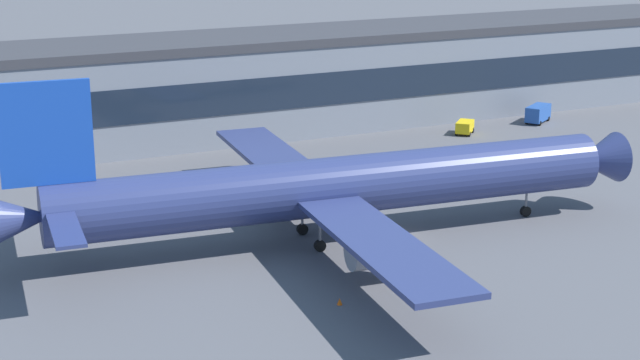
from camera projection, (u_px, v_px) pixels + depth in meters
ground_plane at (399, 237)px, 96.09m from camera, size 600.00×600.00×0.00m
terminal_building at (225, 86)px, 136.27m from camera, size 164.04×16.90×13.77m
airliner at (329, 187)px, 93.73m from camera, size 64.96×55.86×17.33m
crew_van at (538, 113)px, 144.73m from camera, size 5.57×4.66×2.55m
baggage_tug at (465, 126)px, 137.86m from camera, size 3.96×3.96×1.85m
traffic_cone_0 at (340, 301)px, 80.14m from camera, size 0.46×0.46×0.57m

